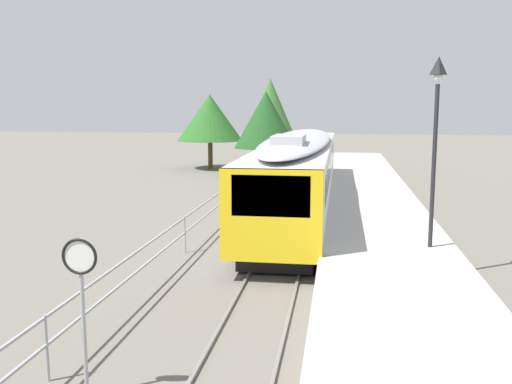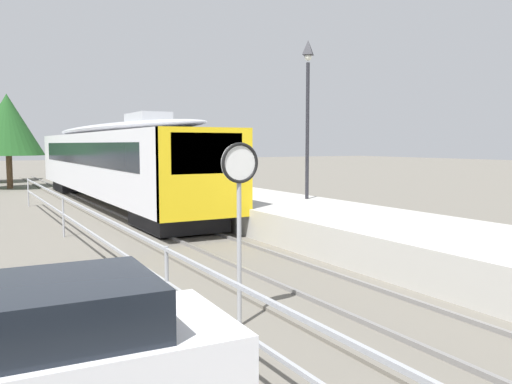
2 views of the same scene
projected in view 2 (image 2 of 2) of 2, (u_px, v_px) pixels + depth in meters
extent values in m
plane|color=#6B665B|center=(68.00, 231.00, 16.89)|extent=(160.00, 160.00, 0.00)
cube|color=#6B665B|center=(159.00, 224.00, 18.35)|extent=(3.20, 60.00, 0.06)
cube|color=slate|center=(138.00, 223.00, 17.99)|extent=(0.08, 60.00, 0.08)
cube|color=slate|center=(178.00, 220.00, 18.70)|extent=(0.08, 60.00, 0.08)
cube|color=silver|center=(112.00, 162.00, 23.53)|extent=(2.80, 20.67, 2.55)
cube|color=yellow|center=(206.00, 174.00, 14.64)|extent=(2.80, 0.24, 2.55)
cube|color=black|center=(207.00, 153.00, 14.52)|extent=(2.13, 0.08, 1.12)
cube|color=black|center=(112.00, 153.00, 23.49)|extent=(2.82, 17.36, 0.92)
ellipsoid|color=#B2B5BA|center=(111.00, 129.00, 23.39)|extent=(2.69, 19.84, 0.44)
cube|color=#B2B5BA|center=(148.00, 118.00, 18.88)|extent=(1.10, 2.20, 0.36)
cube|color=#EAE5C6|center=(208.00, 209.00, 14.67)|extent=(1.00, 0.10, 0.20)
cube|color=black|center=(177.00, 219.00, 16.78)|extent=(2.24, 3.20, 0.55)
cube|color=black|center=(78.00, 185.00, 30.55)|extent=(2.24, 3.20, 0.55)
cube|color=#B7B5AD|center=(242.00, 206.00, 19.90)|extent=(3.90, 60.00, 0.90)
cylinder|color=#232328|center=(307.00, 132.00, 17.98)|extent=(0.12, 0.12, 4.60)
pyramid|color=#232328|center=(308.00, 47.00, 17.73)|extent=(0.34, 0.34, 0.50)
sphere|color=silver|center=(308.00, 57.00, 17.75)|extent=(0.24, 0.24, 0.24)
cylinder|color=#9EA0A5|center=(239.00, 255.00, 8.01)|extent=(0.07, 0.07, 2.20)
cylinder|color=white|center=(240.00, 163.00, 7.86)|extent=(0.60, 0.03, 0.60)
torus|color=black|center=(240.00, 163.00, 7.85)|extent=(0.61, 0.05, 0.61)
cube|color=#9EA0A5|center=(166.00, 249.00, 7.95)|extent=(0.05, 36.00, 0.05)
cube|color=#9EA0A5|center=(167.00, 283.00, 8.00)|extent=(0.05, 36.00, 0.05)
cylinder|color=#9EA0A5|center=(167.00, 287.00, 8.01)|extent=(0.06, 0.06, 1.25)
cylinder|color=#9EA0A5|center=(63.00, 216.00, 15.82)|extent=(0.06, 0.06, 1.25)
cylinder|color=#9EA0A5|center=(28.00, 192.00, 23.63)|extent=(0.06, 0.06, 1.25)
cube|color=white|center=(16.00, 380.00, 4.76)|extent=(4.07, 1.92, 0.72)
cube|color=black|center=(44.00, 309.00, 4.82)|extent=(2.06, 1.63, 0.50)
cylinder|color=black|center=(140.00, 360.00, 6.08)|extent=(0.63, 0.23, 0.62)
cylinder|color=brown|center=(10.00, 172.00, 33.02)|extent=(0.36, 0.36, 2.08)
cone|color=#1E4C1E|center=(8.00, 125.00, 32.75)|extent=(4.27, 4.27, 3.80)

